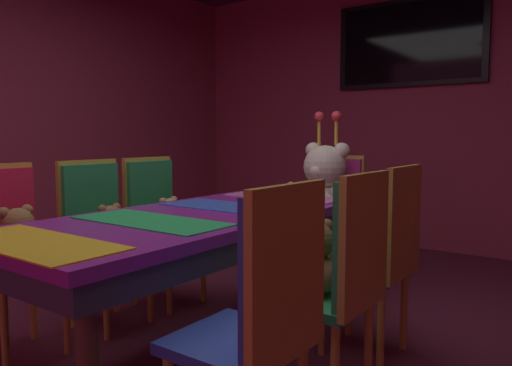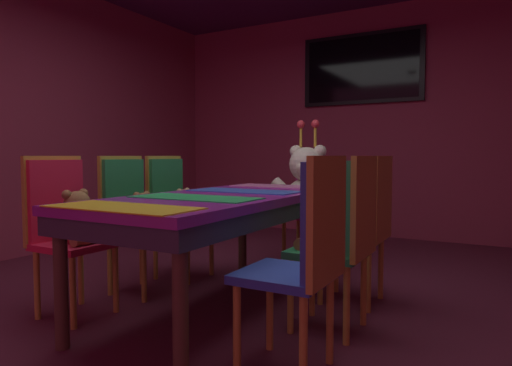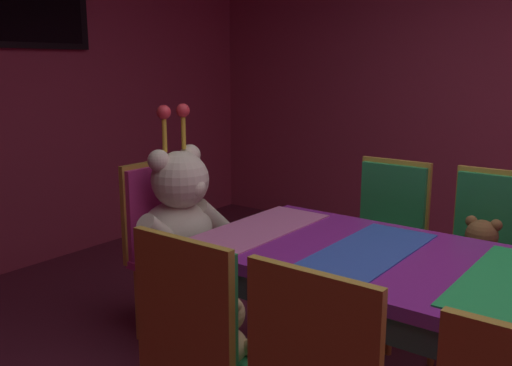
# 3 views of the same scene
# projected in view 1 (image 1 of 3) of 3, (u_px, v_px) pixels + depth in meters

# --- Properties ---
(ground_plane) EXTENTS (7.90, 7.90, 0.00)m
(ground_plane) POSITION_uv_depth(u_px,v_px,m) (195.00, 355.00, 2.55)
(ground_plane) COLOR #591E33
(wall_back) EXTENTS (5.20, 0.12, 2.80)m
(wall_back) POSITION_uv_depth(u_px,v_px,m) (410.00, 109.00, 4.99)
(wall_back) COLOR #99334C
(wall_back) RESTS_ON ground_plane
(banquet_table) EXTENTS (0.90, 2.02, 0.75)m
(banquet_table) POSITION_uv_depth(u_px,v_px,m) (194.00, 231.00, 2.48)
(banquet_table) COLOR purple
(banquet_table) RESTS_ON ground_plane
(chair_left_0) EXTENTS (0.42, 0.41, 0.98)m
(chair_left_0) POSITION_uv_depth(u_px,v_px,m) (4.00, 239.00, 2.55)
(chair_left_0) COLOR red
(chair_left_0) RESTS_ON ground_plane
(teddy_left_0) EXTENTS (0.26, 0.34, 0.32)m
(teddy_left_0) POSITION_uv_depth(u_px,v_px,m) (19.00, 243.00, 2.46)
(teddy_left_0) COLOR olive
(teddy_left_0) RESTS_ON chair_left_0
(chair_left_1) EXTENTS (0.42, 0.41, 0.98)m
(chair_left_1) POSITION_uv_depth(u_px,v_px,m) (97.00, 224.00, 2.98)
(chair_left_1) COLOR #268C4C
(chair_left_1) RESTS_ON ground_plane
(teddy_left_1) EXTENTS (0.22, 0.29, 0.27)m
(teddy_left_1) POSITION_uv_depth(u_px,v_px,m) (112.00, 230.00, 2.90)
(teddy_left_1) COLOR olive
(teddy_left_1) RESTS_ON chair_left_1
(chair_left_2) EXTENTS (0.42, 0.41, 0.98)m
(chair_left_2) POSITION_uv_depth(u_px,v_px,m) (156.00, 214.00, 3.37)
(chair_left_2) COLOR #268C4C
(chair_left_2) RESTS_ON ground_plane
(teddy_left_2) EXTENTS (0.22, 0.28, 0.27)m
(teddy_left_2) POSITION_uv_depth(u_px,v_px,m) (171.00, 220.00, 3.29)
(teddy_left_2) COLOR tan
(teddy_left_2) RESTS_ON chair_left_2
(chair_right_0) EXTENTS (0.42, 0.41, 0.98)m
(chair_right_0) POSITION_uv_depth(u_px,v_px,m) (267.00, 305.00, 1.56)
(chair_right_0) COLOR #2D47B2
(chair_right_0) RESTS_ON ground_plane
(chair_right_1) EXTENTS (0.42, 0.41, 0.98)m
(chair_right_1) POSITION_uv_depth(u_px,v_px,m) (346.00, 267.00, 2.01)
(chair_right_1) COLOR #268C4C
(chair_right_1) RESTS_ON ground_plane
(teddy_right_1) EXTENTS (0.26, 0.33, 0.32)m
(teddy_right_1) POSITION_uv_depth(u_px,v_px,m) (315.00, 262.00, 2.10)
(teddy_right_1) COLOR brown
(teddy_right_1) RESTS_ON chair_right_1
(chair_right_2) EXTENTS (0.42, 0.41, 0.98)m
(chair_right_2) POSITION_uv_depth(u_px,v_px,m) (388.00, 243.00, 2.46)
(chair_right_2) COLOR #268C4C
(chair_right_2) RESTS_ON ground_plane
(throne_chair) EXTENTS (0.41, 0.42, 0.98)m
(throne_chair) POSITION_uv_depth(u_px,v_px,m) (334.00, 207.00, 3.73)
(throne_chair) COLOR #CC338C
(throne_chair) RESTS_ON ground_plane
(king_teddy_bear) EXTENTS (0.66, 0.51, 0.85)m
(king_teddy_bear) POSITION_uv_depth(u_px,v_px,m) (324.00, 191.00, 3.59)
(king_teddy_bear) COLOR silver
(king_teddy_bear) RESTS_ON throne_chair
(wall_tv) EXTENTS (1.47, 0.06, 0.85)m
(wall_tv) POSITION_uv_depth(u_px,v_px,m) (409.00, 43.00, 4.86)
(wall_tv) COLOR black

